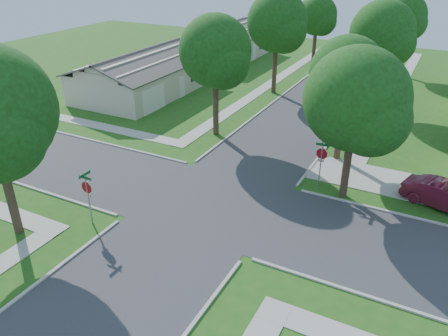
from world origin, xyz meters
TOP-DOWN VIEW (x-y plane):
  - ground at (0.00, 0.00)m, footprint 100.00×100.00m
  - road_ns at (0.00, 0.00)m, footprint 7.00×100.00m
  - sidewalk_ne at (6.10, 26.00)m, footprint 1.20×40.00m
  - sidewalk_nw at (-6.10, 26.00)m, footprint 1.20×40.00m
  - driveway at (7.90, 7.10)m, footprint 8.80×3.60m
  - stop_sign_sw at (-4.70, -4.70)m, footprint 1.05×0.80m
  - stop_sign_ne at (4.70, 4.70)m, footprint 1.05×0.80m
  - tree_e_near at (4.75, 9.01)m, footprint 4.97×4.80m
  - tree_e_mid at (4.76, 21.01)m, footprint 5.59×5.40m
  - tree_e_far at (4.75, 34.01)m, footprint 5.17×5.00m
  - tree_w_near at (-4.64, 9.01)m, footprint 5.38×5.20m
  - tree_w_mid at (-4.64, 21.01)m, footprint 5.80×5.60m
  - tree_w_far at (-4.65, 34.01)m, footprint 4.76×4.60m
  - tree_ne_corner at (6.36, 4.21)m, footprint 5.80×5.60m
  - house_nw_near at (-15.99, 15.00)m, footprint 8.42×13.60m
  - house_nw_far at (-15.99, 32.00)m, footprint 8.42×13.60m
  - car_driveway at (11.50, 5.52)m, footprint 4.65×2.65m
  - car_curb_east at (1.59, 28.08)m, footprint 1.58×3.79m
  - car_curb_west at (-1.20, 34.08)m, footprint 2.03×4.17m

SIDE VIEW (x-z plane):
  - ground at x=0.00m, z-range 0.00..0.00m
  - road_ns at x=0.00m, z-range -0.01..0.01m
  - sidewalk_ne at x=6.10m, z-range 0.00..0.04m
  - sidewalk_nw at x=-6.10m, z-range 0.00..0.04m
  - driveway at x=7.90m, z-range 0.00..0.05m
  - car_curb_west at x=-1.20m, z-range 0.00..1.17m
  - car_curb_east at x=1.59m, z-range 0.00..1.28m
  - car_driveway at x=11.50m, z-range 0.00..1.45m
  - house_nw_near at x=-15.99m, z-range -0.60..3.63m
  - house_nw_far at x=-15.99m, z-range -0.60..3.63m
  - stop_sign_sw at x=-4.70m, z-range 0.54..3.52m
  - stop_sign_ne at x=4.70m, z-range 0.54..3.52m
  - tree_w_far at x=-4.65m, z-range 1.49..9.52m
  - tree_ne_corner at x=6.36m, z-range 1.26..9.92m
  - tree_e_near at x=4.75m, z-range 1.50..9.78m
  - tree_e_far at x=4.75m, z-range 1.62..10.34m
  - tree_w_near at x=-4.64m, z-range 1.63..10.60m
  - tree_e_mid at x=4.76m, z-range 1.64..10.86m
  - tree_w_mid at x=-4.64m, z-range 1.71..11.27m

